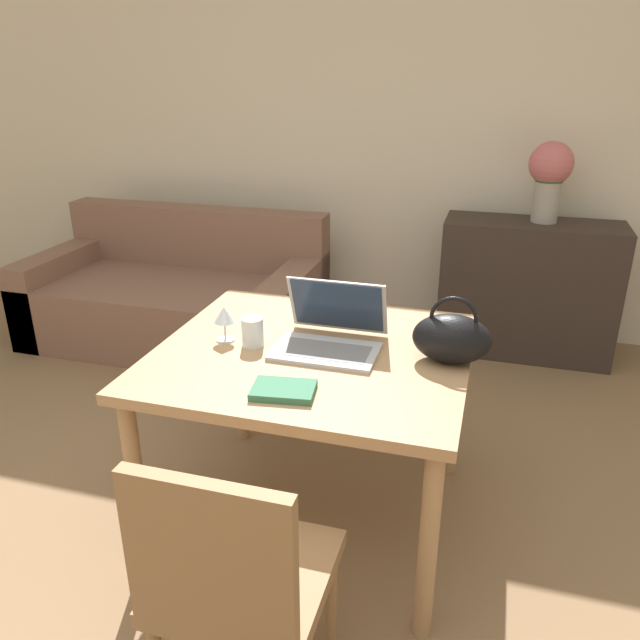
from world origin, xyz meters
TOP-DOWN VIEW (x-y plane):
  - wall_back at (0.00, 3.01)m, footprint 10.00×0.06m
  - dining_table at (0.15, 0.78)m, footprint 1.13×1.03m
  - chair at (0.21, -0.10)m, footprint 0.44×0.44m
  - couch at (-1.24, 2.26)m, footprint 1.85×0.96m
  - sideboard at (0.97, 2.66)m, footprint 1.05×0.40m
  - laptop at (0.20, 0.84)m, footprint 0.38×0.34m
  - drinking_glass at (-0.08, 0.75)m, footprint 0.08×0.08m
  - wine_glass at (-0.19, 0.77)m, footprint 0.08×0.08m
  - handbag at (0.64, 0.82)m, footprint 0.27×0.18m
  - flower_vase at (1.01, 2.68)m, footprint 0.25×0.25m
  - book at (0.15, 0.44)m, footprint 0.22×0.16m

SIDE VIEW (x-z plane):
  - couch at x=-1.24m, z-range -0.13..0.69m
  - sideboard at x=0.97m, z-range 0.00..0.85m
  - chair at x=0.21m, z-range 0.06..0.95m
  - dining_table at x=0.15m, z-range 0.29..1.04m
  - book at x=0.15m, z-range 0.75..0.77m
  - drinking_glass at x=-0.08m, z-range 0.75..0.86m
  - laptop at x=0.20m, z-range 0.69..0.93m
  - handbag at x=0.64m, z-range 0.72..0.96m
  - wine_glass at x=-0.19m, z-range 0.78..0.91m
  - flower_vase at x=1.01m, z-range 0.90..1.37m
  - wall_back at x=0.00m, z-range 0.00..2.70m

